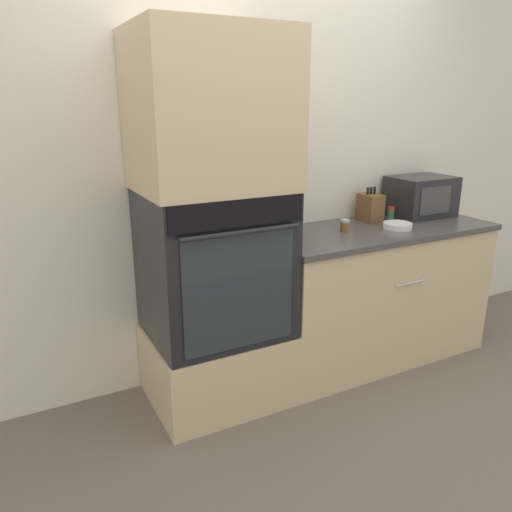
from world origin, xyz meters
TOP-DOWN VIEW (x-y plane):
  - ground_plane at (0.00, 0.00)m, footprint 12.00×12.00m
  - wall_back at (0.00, 0.63)m, footprint 8.00×0.05m
  - oven_cabinet_base at (-0.36, 0.30)m, footprint 0.73×0.60m
  - wall_oven at (-0.36, 0.30)m, footprint 0.70×0.64m
  - oven_cabinet_upper at (-0.36, 0.30)m, footprint 0.73×0.60m
  - counter_unit at (0.73, 0.30)m, footprint 1.48×0.63m
  - microwave at (1.20, 0.42)m, footprint 0.42×0.31m
  - knife_block at (0.80, 0.46)m, footprint 0.11×0.16m
  - bowl at (0.82, 0.22)m, footprint 0.17×0.17m
  - condiment_jar_near at (0.48, 0.31)m, footprint 0.06×0.06m
  - condiment_jar_mid at (0.94, 0.41)m, footprint 0.05×0.05m
  - condiment_jar_far at (0.90, 0.53)m, footprint 0.04×0.04m

SIDE VIEW (x-z plane):
  - ground_plane at x=0.00m, z-range 0.00..0.00m
  - oven_cabinet_base at x=-0.36m, z-range 0.00..0.41m
  - counter_unit at x=0.73m, z-range 0.00..0.86m
  - wall_oven at x=-0.36m, z-range 0.41..1.18m
  - bowl at x=0.82m, z-range 0.86..0.90m
  - condiment_jar_far at x=0.90m, z-range 0.86..0.93m
  - condiment_jar_near at x=0.48m, z-range 0.86..0.94m
  - condiment_jar_mid at x=0.94m, z-range 0.86..0.95m
  - knife_block at x=0.80m, z-range 0.84..1.06m
  - microwave at x=1.20m, z-range 0.86..1.13m
  - wall_back at x=0.00m, z-range 0.00..2.50m
  - oven_cabinet_upper at x=-0.36m, z-range 1.18..1.93m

